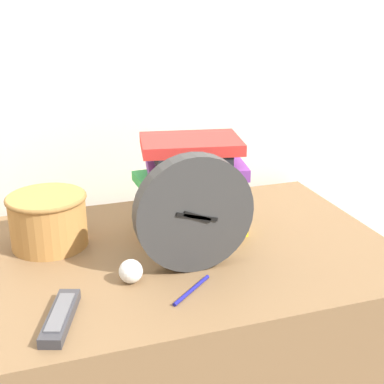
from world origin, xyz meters
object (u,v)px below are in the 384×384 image
(pen, at_px, (192,290))
(book_stack, at_px, (191,187))
(tv_remote, at_px, (60,317))
(crumpled_paper_ball, at_px, (131,271))
(basket, at_px, (48,218))
(desk_clock, at_px, (194,214))

(pen, bearing_deg, book_stack, 71.88)
(tv_remote, height_order, pen, tv_remote)
(crumpled_paper_ball, bearing_deg, basket, 122.07)
(basket, distance_m, crumpled_paper_ball, 0.28)
(desk_clock, distance_m, book_stack, 0.19)
(book_stack, relative_size, tv_remote, 1.61)
(desk_clock, distance_m, basket, 0.37)
(tv_remote, distance_m, pen, 0.27)
(desk_clock, height_order, book_stack, desk_clock)
(crumpled_paper_ball, xyz_separation_m, pen, (0.11, -0.08, -0.02))
(basket, xyz_separation_m, tv_remote, (-0.01, -0.34, -0.06))
(tv_remote, relative_size, pen, 1.64)
(desk_clock, bearing_deg, basket, 143.17)
(crumpled_paper_ball, distance_m, pen, 0.14)
(crumpled_paper_ball, bearing_deg, pen, -35.67)
(desk_clock, height_order, tv_remote, desk_clock)
(book_stack, xyz_separation_m, crumpled_paper_ball, (-0.20, -0.20, -0.10))
(basket, relative_size, crumpled_paper_ball, 3.73)
(crumpled_paper_ball, height_order, pen, crumpled_paper_ball)
(desk_clock, bearing_deg, crumpled_paper_ball, -173.89)
(book_stack, xyz_separation_m, basket, (-0.35, 0.04, -0.05))
(tv_remote, relative_size, crumpled_paper_ball, 3.40)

